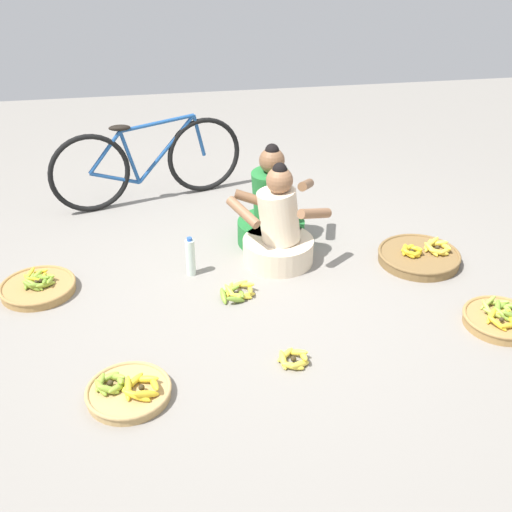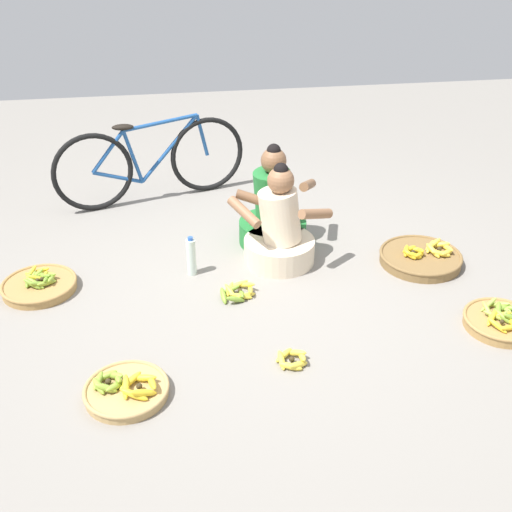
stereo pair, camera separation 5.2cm
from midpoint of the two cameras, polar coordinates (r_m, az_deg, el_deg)
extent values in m
plane|color=gray|center=(4.37, -0.79, -2.69)|extent=(10.00, 10.00, 0.00)
cylinder|color=beige|center=(4.62, 1.70, 0.53)|extent=(0.52, 0.52, 0.18)
cylinder|color=beige|center=(4.48, 1.75, 3.65)|extent=(0.38, 0.34, 0.41)
sphere|color=#8C6042|center=(4.37, 1.81, 6.90)|extent=(0.19, 0.19, 0.19)
sphere|color=black|center=(4.34, 1.83, 7.82)|extent=(0.10, 0.10, 0.10)
cylinder|color=#8C6042|center=(4.36, -1.51, 4.00)|extent=(0.22, 0.30, 0.16)
cylinder|color=#8C6042|center=(4.36, 5.02, 3.88)|extent=(0.29, 0.23, 0.16)
cylinder|color=#237233|center=(4.87, 1.06, 2.24)|extent=(0.52, 0.52, 0.18)
cylinder|color=#237233|center=(4.74, 1.09, 5.40)|extent=(0.40, 0.38, 0.43)
sphere|color=brown|center=(4.63, 1.13, 8.67)|extent=(0.19, 0.19, 0.19)
sphere|color=black|center=(4.60, 1.14, 9.56)|extent=(0.10, 0.10, 0.10)
cylinder|color=brown|center=(4.50, -0.41, 5.14)|extent=(0.32, 0.13, 0.16)
cylinder|color=brown|center=(4.76, 4.25, 6.47)|extent=(0.20, 0.31, 0.16)
torus|color=black|center=(5.46, -15.14, 7.24)|extent=(0.67, 0.22, 0.68)
torus|color=black|center=(5.70, -5.00, 9.13)|extent=(0.67, 0.22, 0.68)
cylinder|color=#1E4C8C|center=(5.56, -8.42, 9.60)|extent=(0.54, 0.18, 0.55)
cylinder|color=#1E4C8C|center=(5.49, -11.67, 8.76)|extent=(0.15, 0.07, 0.49)
cylinder|color=#1E4C8C|center=(5.46, -9.22, 11.85)|extent=(0.64, 0.20, 0.08)
cylinder|color=#1E4C8C|center=(5.52, -12.95, 6.91)|extent=(0.41, 0.14, 0.18)
cylinder|color=#1E4C8C|center=(5.42, -13.86, 9.11)|extent=(0.31, 0.11, 0.35)
cylinder|color=#1E4C8C|center=(5.62, -5.47, 10.85)|extent=(0.12, 0.06, 0.38)
ellipsoid|color=black|center=(5.39, -12.59, 11.31)|extent=(0.18, 0.08, 0.05)
cylinder|color=#A87F47|center=(4.25, 21.00, -5.52)|extent=(0.46, 0.46, 0.06)
torus|color=#A87F47|center=(4.23, 21.07, -5.18)|extent=(0.47, 0.47, 0.02)
ellipsoid|color=olive|center=(4.30, 21.70, -4.25)|extent=(0.13, 0.12, 0.07)
ellipsoid|color=olive|center=(4.29, 21.04, -4.29)|extent=(0.14, 0.06, 0.06)
ellipsoid|color=olive|center=(4.24, 20.78, -4.47)|extent=(0.10, 0.14, 0.09)
ellipsoid|color=olive|center=(4.20, 21.11, -4.94)|extent=(0.10, 0.14, 0.08)
ellipsoid|color=olive|center=(4.20, 21.92, -5.05)|extent=(0.14, 0.05, 0.09)
sphere|color=#382D19|center=(4.25, 21.56, -4.67)|extent=(0.03, 0.03, 0.03)
ellipsoid|color=#9EB747|center=(4.29, 21.40, -4.39)|extent=(0.03, 0.15, 0.06)
ellipsoid|color=#9EB747|center=(4.31, 20.84, -3.97)|extent=(0.13, 0.11, 0.08)
ellipsoid|color=#9EB747|center=(4.28, 20.02, -4.00)|extent=(0.14, 0.08, 0.09)
ellipsoid|color=#9EB747|center=(4.22, 19.98, -4.55)|extent=(0.05, 0.14, 0.09)
ellipsoid|color=#9EB747|center=(4.20, 20.48, -4.94)|extent=(0.13, 0.11, 0.06)
ellipsoid|color=#9EB747|center=(4.24, 21.49, -4.66)|extent=(0.12, 0.12, 0.09)
sphere|color=#382D19|center=(4.26, 20.66, -4.48)|extent=(0.03, 0.03, 0.03)
ellipsoid|color=yellow|center=(4.18, 21.91, -5.43)|extent=(0.06, 0.15, 0.05)
ellipsoid|color=yellow|center=(4.21, 20.94, -4.86)|extent=(0.15, 0.07, 0.08)
ellipsoid|color=yellow|center=(4.17, 20.29, -5.13)|extent=(0.12, 0.12, 0.07)
ellipsoid|color=yellow|center=(4.11, 20.74, -5.76)|extent=(0.11, 0.13, 0.08)
ellipsoid|color=yellow|center=(4.13, 21.71, -5.87)|extent=(0.15, 0.07, 0.06)
sphere|color=#382D19|center=(4.16, 21.10, -5.42)|extent=(0.03, 0.03, 0.03)
cylinder|color=tan|center=(3.54, -11.92, -12.11)|extent=(0.45, 0.45, 0.05)
torus|color=tan|center=(3.52, -11.96, -11.80)|extent=(0.47, 0.47, 0.02)
ellipsoid|color=yellow|center=(3.48, -9.66, -11.39)|extent=(0.07, 0.16, 0.08)
ellipsoid|color=yellow|center=(3.53, -10.46, -10.95)|extent=(0.16, 0.08, 0.06)
ellipsoid|color=yellow|center=(3.52, -11.59, -11.19)|extent=(0.14, 0.13, 0.06)
ellipsoid|color=yellow|center=(3.48, -11.99, -11.69)|extent=(0.04, 0.16, 0.08)
ellipsoid|color=yellow|center=(3.43, -11.22, -12.37)|extent=(0.16, 0.09, 0.08)
ellipsoid|color=yellow|center=(3.42, -10.40, -12.24)|extent=(0.16, 0.09, 0.10)
sphere|color=#382D19|center=(3.48, -10.81, -11.66)|extent=(0.03, 0.03, 0.03)
ellipsoid|color=#8CAD38|center=(3.53, -12.65, -10.97)|extent=(0.05, 0.13, 0.09)
ellipsoid|color=#8CAD38|center=(3.57, -12.97, -10.66)|extent=(0.13, 0.11, 0.07)
ellipsoid|color=#8CAD38|center=(3.58, -13.70, -10.65)|extent=(0.13, 0.06, 0.06)
ellipsoid|color=#8CAD38|center=(3.56, -14.39, -11.07)|extent=(0.08, 0.13, 0.07)
ellipsoid|color=#8CAD38|center=(3.52, -14.36, -11.53)|extent=(0.09, 0.13, 0.07)
ellipsoid|color=#8CAD38|center=(3.49, -13.72, -11.71)|extent=(0.13, 0.06, 0.08)
ellipsoid|color=#8CAD38|center=(3.50, -12.92, -11.60)|extent=(0.12, 0.12, 0.06)
sphere|color=#382D19|center=(3.54, -13.54, -11.18)|extent=(0.03, 0.03, 0.03)
cylinder|color=#A87F47|center=(4.54, -19.51, -2.80)|extent=(0.50, 0.50, 0.06)
torus|color=#A87F47|center=(4.53, -19.57, -2.50)|extent=(0.51, 0.51, 0.02)
ellipsoid|color=#8CAD38|center=(4.50, -18.53, -2.11)|extent=(0.05, 0.15, 0.07)
ellipsoid|color=#8CAD38|center=(4.56, -18.82, -1.75)|extent=(0.14, 0.10, 0.07)
ellipsoid|color=#8CAD38|center=(4.56, -19.82, -1.84)|extent=(0.13, 0.13, 0.08)
ellipsoid|color=#8CAD38|center=(4.54, -20.09, -2.11)|extent=(0.06, 0.15, 0.07)
ellipsoid|color=#8CAD38|center=(4.48, -19.85, -2.49)|extent=(0.14, 0.10, 0.08)
ellipsoid|color=#8CAD38|center=(4.47, -18.90, -2.47)|extent=(0.14, 0.12, 0.06)
sphere|color=#382D19|center=(4.52, -19.32, -2.15)|extent=(0.03, 0.03, 0.03)
ellipsoid|color=yellow|center=(4.57, -18.95, -1.62)|extent=(0.04, 0.13, 0.08)
ellipsoid|color=yellow|center=(4.62, -19.34, -1.37)|extent=(0.13, 0.07, 0.07)
ellipsoid|color=yellow|center=(4.61, -20.19, -1.57)|extent=(0.09, 0.12, 0.08)
ellipsoid|color=yellow|center=(4.55, -20.19, -2.04)|extent=(0.11, 0.11, 0.07)
ellipsoid|color=yellow|center=(4.53, -19.66, -2.07)|extent=(0.13, 0.04, 0.08)
sphere|color=#382D19|center=(4.58, -19.63, -1.76)|extent=(0.03, 0.03, 0.03)
ellipsoid|color=olive|center=(4.50, -18.94, -2.17)|extent=(0.04, 0.14, 0.08)
ellipsoid|color=olive|center=(4.54, -19.11, -1.88)|extent=(0.12, 0.12, 0.08)
ellipsoid|color=olive|center=(4.57, -19.84, -1.95)|extent=(0.14, 0.08, 0.05)
ellipsoid|color=olive|center=(4.53, -20.42, -2.29)|extent=(0.04, 0.14, 0.07)
ellipsoid|color=olive|center=(4.47, -20.10, -2.57)|extent=(0.14, 0.09, 0.09)
ellipsoid|color=olive|center=(4.46, -19.49, -2.56)|extent=(0.14, 0.08, 0.08)
sphere|color=#382D19|center=(4.51, -19.68, -2.26)|extent=(0.03, 0.03, 0.03)
cylinder|color=brown|center=(4.78, 14.27, -0.14)|extent=(0.59, 0.59, 0.07)
torus|color=brown|center=(4.76, 14.32, 0.22)|extent=(0.60, 0.60, 0.02)
ellipsoid|color=yellow|center=(4.84, 16.57, 0.82)|extent=(0.05, 0.15, 0.07)
ellipsoid|color=yellow|center=(4.87, 15.92, 1.12)|extent=(0.15, 0.10, 0.08)
ellipsoid|color=yellow|center=(4.85, 15.35, 1.15)|extent=(0.15, 0.09, 0.10)
ellipsoid|color=yellow|center=(4.82, 15.13, 0.94)|extent=(0.13, 0.14, 0.08)
ellipsoid|color=yellow|center=(4.76, 15.35, 0.59)|extent=(0.09, 0.15, 0.09)
ellipsoid|color=yellow|center=(4.76, 16.01, 0.33)|extent=(0.16, 0.07, 0.07)
ellipsoid|color=yellow|center=(4.79, 16.55, 0.43)|extent=(0.15, 0.12, 0.06)
sphere|color=#382D19|center=(4.81, 15.88, 0.73)|extent=(0.03, 0.03, 0.03)
ellipsoid|color=gold|center=(4.74, 14.23, 0.57)|extent=(0.05, 0.12, 0.08)
ellipsoid|color=gold|center=(4.77, 13.87, 0.67)|extent=(0.11, 0.11, 0.06)
ellipsoid|color=gold|center=(4.76, 13.32, 0.70)|extent=(0.12, 0.07, 0.06)
ellipsoid|color=gold|center=(4.72, 13.07, 0.56)|extent=(0.08, 0.12, 0.08)
ellipsoid|color=gold|center=(4.68, 13.38, 0.24)|extent=(0.10, 0.12, 0.07)
ellipsoid|color=gold|center=(4.68, 13.79, 0.16)|extent=(0.12, 0.06, 0.07)
ellipsoid|color=gold|center=(4.71, 14.21, 0.22)|extent=(0.11, 0.10, 0.06)
sphere|color=#382D19|center=(4.72, 13.67, 0.45)|extent=(0.03, 0.03, 0.03)
ellipsoid|color=yellow|center=(4.26, -0.88, -3.09)|extent=(0.05, 0.16, 0.08)
ellipsoid|color=yellow|center=(4.31, -1.33, -2.64)|extent=(0.14, 0.13, 0.09)
ellipsoid|color=yellow|center=(4.32, -2.09, -2.65)|extent=(0.17, 0.05, 0.07)
ellipsoid|color=yellow|center=(4.28, -2.77, -3.10)|extent=(0.09, 0.16, 0.06)
ellipsoid|color=yellow|center=(4.23, -2.64, -3.37)|extent=(0.10, 0.16, 0.10)
ellipsoid|color=yellow|center=(4.21, -1.74, -3.68)|extent=(0.16, 0.04, 0.07)
ellipsoid|color=yellow|center=(4.22, -1.30, -3.62)|extent=(0.16, 0.10, 0.06)
sphere|color=#382D19|center=(4.27, -1.84, -3.17)|extent=(0.03, 0.03, 0.03)
ellipsoid|color=olive|center=(4.22, -1.68, -3.50)|extent=(0.04, 0.14, 0.08)
ellipsoid|color=olive|center=(4.27, -2.72, -3.12)|extent=(0.14, 0.05, 0.08)
ellipsoid|color=olive|center=(4.20, -3.34, -3.65)|extent=(0.05, 0.14, 0.09)
ellipsoid|color=olive|center=(4.17, -2.23, -3.97)|extent=(0.15, 0.07, 0.09)
sphere|color=#382D19|center=(4.22, -2.52, -3.59)|extent=(0.03, 0.03, 0.03)
ellipsoid|color=yellow|center=(3.69, 3.96, -9.14)|extent=(0.04, 0.14, 0.09)
ellipsoid|color=yellow|center=(3.72, 3.40, -8.74)|extent=(0.14, 0.11, 0.08)
ellipsoid|color=yellow|center=(3.71, 2.27, -8.97)|extent=(0.13, 0.12, 0.06)
ellipsoid|color=yellow|center=(3.67, 2.07, -9.42)|extent=(0.04, 0.14, 0.08)
ellipsoid|color=yellow|center=(3.64, 2.93, -9.96)|extent=(0.15, 0.08, 0.06)
ellipsoid|color=yellow|center=(3.65, 3.63, -9.79)|extent=(0.14, 0.10, 0.07)
sphere|color=#382D19|center=(3.68, 3.01, -9.32)|extent=(0.03, 0.03, 0.03)
cylinder|color=silver|center=(4.45, -6.32, -0.15)|extent=(0.07, 0.07, 0.27)
cylinder|color=#2D59B7|center=(4.38, -6.42, 1.53)|extent=(0.04, 0.04, 0.02)
camera|label=1|loc=(0.03, -90.37, -0.22)|focal=43.98mm
camera|label=2|loc=(0.03, 89.63, 0.22)|focal=43.98mm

